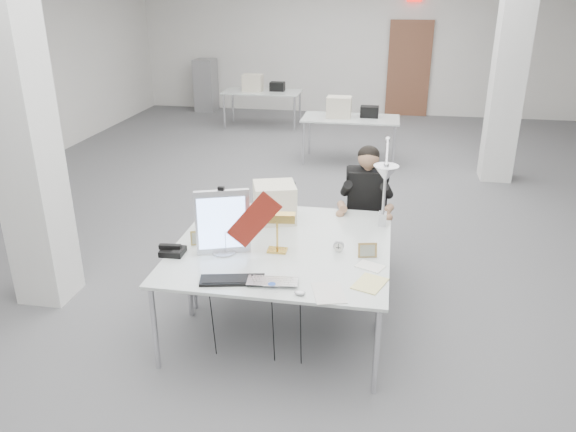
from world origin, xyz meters
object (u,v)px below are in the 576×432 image
(seated_person, at_px, (367,189))
(architect_lamp, at_px, (385,190))
(office_chair, at_px, (365,221))
(monitor, at_px, (223,222))
(beige_monitor, at_px, (275,202))
(laptop, at_px, (272,286))
(desk_phone, at_px, (173,251))
(desk_main, at_px, (272,270))
(bankers_lamp, at_px, (277,232))

(seated_person, distance_m, architect_lamp, 0.87)
(office_chair, xyz_separation_m, seated_person, (0.00, -0.05, 0.38))
(monitor, relative_size, beige_monitor, 1.46)
(office_chair, relative_size, laptop, 2.78)
(laptop, height_order, architect_lamp, architect_lamp)
(office_chair, relative_size, seated_person, 1.24)
(monitor, distance_m, beige_monitor, 0.81)
(monitor, relative_size, desk_phone, 2.89)
(seated_person, relative_size, desk_phone, 4.49)
(seated_person, bearing_deg, desk_main, -118.50)
(bankers_lamp, height_order, desk_phone, bankers_lamp)
(bankers_lamp, distance_m, architect_lamp, 0.99)
(office_chair, height_order, bankers_lamp, bankers_lamp)
(seated_person, distance_m, monitor, 1.76)
(desk_main, xyz_separation_m, laptop, (0.06, -0.29, 0.03))
(desk_main, xyz_separation_m, architect_lamp, (0.82, 0.77, 0.44))
(desk_phone, relative_size, beige_monitor, 0.50)
(monitor, distance_m, desk_phone, 0.49)
(monitor, distance_m, architect_lamp, 1.40)
(office_chair, height_order, architect_lamp, architect_lamp)
(seated_person, height_order, desk_phone, seated_person)
(seated_person, distance_m, beige_monitor, 1.03)
(laptop, xyz_separation_m, desk_phone, (-0.91, 0.40, 0.01))
(office_chair, xyz_separation_m, architect_lamp, (0.17, -0.85, 0.66))
(desk_phone, height_order, architect_lamp, architect_lamp)
(monitor, bearing_deg, office_chair, 32.64)
(desk_main, xyz_separation_m, office_chair, (0.65, 1.63, -0.22))
(desk_main, relative_size, desk_phone, 9.56)
(monitor, bearing_deg, desk_phone, 174.39)
(desk_main, bearing_deg, laptop, -78.38)
(desk_phone, xyz_separation_m, beige_monitor, (0.68, 0.86, 0.15))
(desk_main, relative_size, beige_monitor, 4.82)
(office_chair, bearing_deg, bankers_lamp, -122.96)
(architect_lamp, bearing_deg, seated_person, 97.47)
(beige_monitor, bearing_deg, seated_person, 19.23)
(laptop, bearing_deg, beige_monitor, 94.41)
(architect_lamp, bearing_deg, desk_main, -141.46)
(seated_person, bearing_deg, office_chair, 83.85)
(laptop, relative_size, bankers_lamp, 1.08)
(architect_lamp, bearing_deg, bankers_lamp, -155.73)
(desk_main, distance_m, bankers_lamp, 0.36)
(office_chair, distance_m, seated_person, 0.38)
(seated_person, bearing_deg, laptop, -113.63)
(beige_monitor, distance_m, architect_lamp, 1.04)
(desk_main, relative_size, monitor, 3.31)
(beige_monitor, bearing_deg, monitor, -127.60)
(office_chair, bearing_deg, monitor, -133.76)
(office_chair, height_order, laptop, office_chair)
(seated_person, height_order, beige_monitor, seated_person)
(monitor, bearing_deg, beige_monitor, 50.31)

